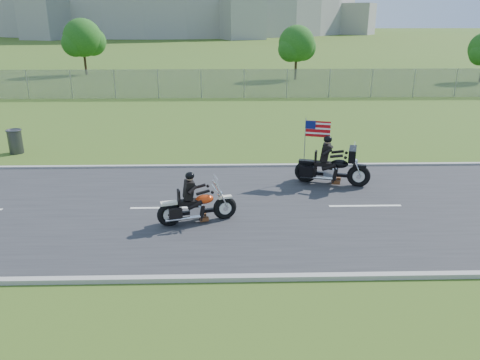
{
  "coord_description": "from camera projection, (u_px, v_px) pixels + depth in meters",
  "views": [
    {
      "loc": [
        -0.14,
        -13.01,
        5.5
      ],
      "look_at": [
        0.2,
        0.0,
        0.91
      ],
      "focal_mm": 35.0,
      "sensor_mm": 36.0,
      "label": 1
    }
  ],
  "objects": [
    {
      "name": "road",
      "position": [
        234.0,
        208.0,
        14.1
      ],
      "size": [
        120.0,
        8.0,
        0.04
      ],
      "primitive_type": "cube",
      "color": "#28282B",
      "rests_on": "ground"
    },
    {
      "name": "tree_fence_mid",
      "position": [
        83.0,
        40.0,
        44.76
      ],
      "size": [
        3.96,
        3.69,
        5.3
      ],
      "color": "#382316",
      "rests_on": "ground"
    },
    {
      "name": "curb_south",
      "position": [
        236.0,
        278.0,
        10.27
      ],
      "size": [
        120.0,
        0.18,
        0.12
      ],
      "primitive_type": "cube",
      "color": "#9E9B93",
      "rests_on": "ground"
    },
    {
      "name": "ground",
      "position": [
        234.0,
        208.0,
        14.1
      ],
      "size": [
        420.0,
        420.0,
        0.0
      ],
      "primitive_type": "plane",
      "color": "#375A1C",
      "rests_on": "ground"
    },
    {
      "name": "fence",
      "position": [
        158.0,
        84.0,
        32.5
      ],
      "size": [
        60.0,
        0.03,
        2.0
      ],
      "primitive_type": "cube",
      "color": "gray",
      "rests_on": "ground"
    },
    {
      "name": "trash_can",
      "position": [
        15.0,
        142.0,
        19.61
      ],
      "size": [
        0.69,
        0.69,
        0.98
      ],
      "primitive_type": "cylinder",
      "rotation": [
        0.0,
        0.0,
        0.23
      ],
      "color": "#35363A",
      "rests_on": "ground"
    },
    {
      "name": "motorcycle_follow",
      "position": [
        332.0,
        168.0,
        15.89
      ],
      "size": [
        2.51,
        1.18,
        2.14
      ],
      "rotation": [
        0.0,
        0.0,
        -0.29
      ],
      "color": "black",
      "rests_on": "ground"
    },
    {
      "name": "motorcycle_lead",
      "position": [
        196.0,
        207.0,
        12.96
      ],
      "size": [
        2.22,
        0.96,
        1.53
      ],
      "rotation": [
        0.0,
        0.0,
        0.28
      ],
      "color": "black",
      "rests_on": "ground"
    },
    {
      "name": "tree_fence_near",
      "position": [
        297.0,
        46.0,
        41.58
      ],
      "size": [
        3.52,
        3.28,
        4.75
      ],
      "color": "#382316",
      "rests_on": "ground"
    },
    {
      "name": "curb_north",
      "position": [
        232.0,
        166.0,
        17.9
      ],
      "size": [
        120.0,
        0.18,
        0.12
      ],
      "primitive_type": "cube",
      "color": "#9E9B93",
      "rests_on": "ground"
    }
  ]
}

